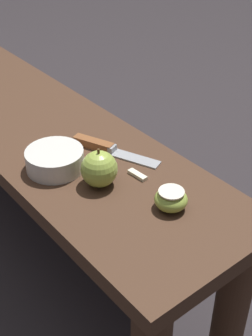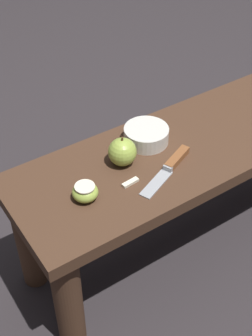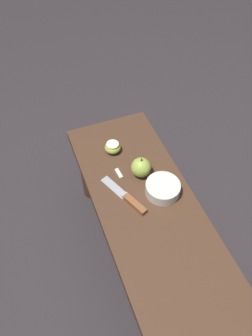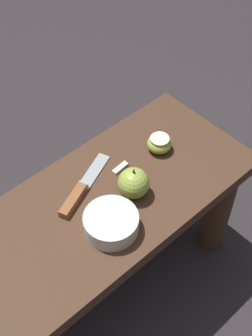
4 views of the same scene
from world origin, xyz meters
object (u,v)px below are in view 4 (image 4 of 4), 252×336
(wooden_bench, at_px, (12,288))
(bowl, at_px, (111,223))
(apple_cut, at_px, (159,144))
(knife, at_px, (79,192))
(apple_whole, at_px, (134,183))

(wooden_bench, relative_size, bowl, 10.67)
(bowl, bearing_deg, apple_cut, -158.31)
(knife, relative_size, bowl, 1.67)
(knife, xyz_separation_m, apple_cut, (-0.26, 0.03, 0.01))
(wooden_bench, height_order, apple_cut, apple_cut)
(apple_cut, bearing_deg, knife, -5.62)
(apple_cut, bearing_deg, apple_whole, 22.25)
(wooden_bench, height_order, bowl, bowl)
(apple_whole, bearing_deg, bowl, 20.90)
(wooden_bench, xyz_separation_m, bowl, (-0.25, 0.08, 0.11))
(wooden_bench, height_order, knife, knife)
(wooden_bench, height_order, apple_whole, apple_whole)
(apple_cut, bearing_deg, wooden_bench, 3.35)
(wooden_bench, bearing_deg, knife, -167.72)
(knife, bearing_deg, apple_whole, -63.21)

